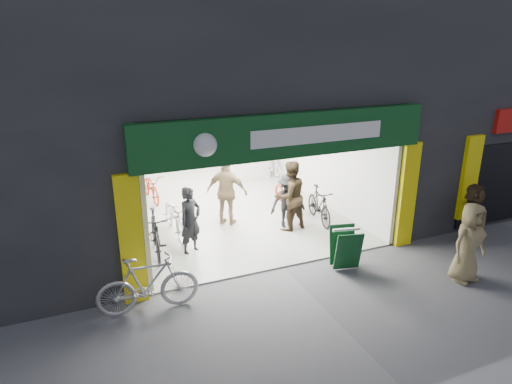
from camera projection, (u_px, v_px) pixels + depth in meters
ground at (284, 268)px, 10.24m from camera, size 60.00×60.00×0.00m
building at (240, 57)px, 13.49m from camera, size 17.00×10.27×8.00m
bike_left_front at (175, 216)px, 11.79m from camera, size 0.72×1.99×1.04m
bike_left_midfront at (155, 234)px, 10.67m from camera, size 0.68×1.84×1.08m
bike_left_midback at (151, 187)px, 14.24m from camera, size 0.72×1.73×0.89m
bike_left_back at (128, 182)px, 14.48m from camera, size 0.57×1.73×1.03m
bike_right_front at (319, 205)px, 12.56m from camera, size 0.75×1.73×1.01m
bike_right_mid at (288, 194)px, 13.72m from camera, size 0.58×1.62×0.85m
bike_right_back at (273, 165)px, 16.19m from camera, size 0.73×1.86×1.09m
parked_bike at (148, 284)px, 8.48m from camera, size 1.93×0.65×1.14m
customer_a at (190, 221)px, 10.67m from camera, size 0.72×0.63×1.66m
customer_b at (290, 196)px, 11.92m from camera, size 1.04×0.87×1.90m
customer_c at (288, 202)px, 12.08m from camera, size 1.00×0.61×1.52m
customer_d at (227, 192)px, 12.22m from camera, size 1.17×1.07×1.92m
pedestrian_near at (469, 243)px, 9.46m from camera, size 0.90×0.63×1.74m
pedestrian_far at (472, 214)px, 11.16m from camera, size 1.31×1.41×1.58m
sandwich_board at (345, 247)px, 10.10m from camera, size 0.71×0.73×0.92m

